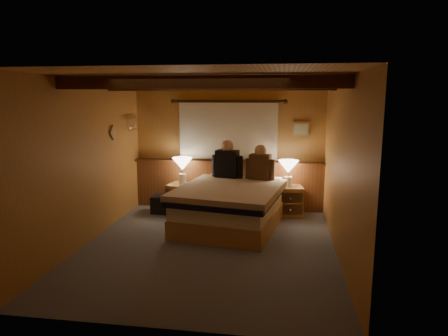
% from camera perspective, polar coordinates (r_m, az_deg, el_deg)
% --- Properties ---
extents(floor, '(4.20, 4.20, 0.00)m').
position_cam_1_polar(floor, '(5.89, -2.20, -11.15)').
color(floor, '#50545F').
rests_on(floor, ground).
extents(ceiling, '(4.20, 4.20, 0.00)m').
position_cam_1_polar(ceiling, '(5.49, -2.37, 12.88)').
color(ceiling, gold).
rests_on(ceiling, wall_back).
extents(wall_back, '(3.60, 0.00, 3.60)m').
position_cam_1_polar(wall_back, '(7.61, 0.65, 3.11)').
color(wall_back, '#B88042').
rests_on(wall_back, floor).
extents(wall_left, '(0.00, 4.20, 4.20)m').
position_cam_1_polar(wall_left, '(6.15, -18.99, 0.83)').
color(wall_left, '#B88042').
rests_on(wall_left, floor).
extents(wall_right, '(0.00, 4.20, 4.20)m').
position_cam_1_polar(wall_right, '(5.52, 16.39, -0.05)').
color(wall_right, '#B88042').
rests_on(wall_right, floor).
extents(wall_front, '(3.60, 0.00, 3.60)m').
position_cam_1_polar(wall_front, '(3.57, -8.56, -5.27)').
color(wall_front, '#B88042').
rests_on(wall_front, floor).
extents(wainscot, '(3.60, 0.23, 0.94)m').
position_cam_1_polar(wainscot, '(7.67, 0.57, -2.25)').
color(wainscot, brown).
rests_on(wainscot, wall_back).
extents(curtain_window, '(2.18, 0.09, 1.11)m').
position_cam_1_polar(curtain_window, '(7.51, 0.58, 5.47)').
color(curtain_window, '#402110').
rests_on(curtain_window, wall_back).
extents(ceiling_beams, '(3.60, 1.65, 0.16)m').
position_cam_1_polar(ceiling_beams, '(5.63, -2.08, 11.90)').
color(ceiling_beams, '#402110').
rests_on(ceiling_beams, ceiling).
extents(coat_rail, '(0.05, 0.55, 0.24)m').
position_cam_1_polar(coat_rail, '(7.50, -13.12, 6.32)').
color(coat_rail, white).
rests_on(coat_rail, wall_left).
extents(framed_print, '(0.30, 0.04, 0.25)m').
position_cam_1_polar(framed_print, '(7.49, 10.96, 5.50)').
color(framed_print, tan).
rests_on(framed_print, wall_back).
extents(bed, '(1.87, 2.26, 0.69)m').
position_cam_1_polar(bed, '(6.66, 1.03, -5.33)').
color(bed, tan).
rests_on(bed, floor).
extents(nightstand_left, '(0.56, 0.53, 0.53)m').
position_cam_1_polar(nightstand_left, '(7.53, -6.01, -4.27)').
color(nightstand_left, tan).
rests_on(nightstand_left, floor).
extents(nightstand_right, '(0.55, 0.51, 0.53)m').
position_cam_1_polar(nightstand_right, '(7.39, 9.17, -4.63)').
color(nightstand_right, tan).
rests_on(nightstand_right, floor).
extents(lamp_left, '(0.38, 0.38, 0.49)m').
position_cam_1_polar(lamp_left, '(7.44, -5.96, 0.36)').
color(lamp_left, white).
rests_on(lamp_left, nightstand_left).
extents(lamp_right, '(0.37, 0.37, 0.48)m').
position_cam_1_polar(lamp_right, '(7.24, 9.18, -0.04)').
color(lamp_right, white).
rests_on(lamp_right, nightstand_right).
extents(person_left, '(0.58, 0.30, 0.71)m').
position_cam_1_polar(person_left, '(7.21, 0.47, 0.86)').
color(person_left, black).
rests_on(person_left, bed).
extents(person_right, '(0.52, 0.29, 0.65)m').
position_cam_1_polar(person_right, '(7.07, 5.19, 0.41)').
color(person_right, '#472F1C').
rests_on(person_right, bed).
extents(duffel_bag, '(0.55, 0.35, 0.39)m').
position_cam_1_polar(duffel_bag, '(7.51, -8.16, -5.12)').
color(duffel_bag, black).
rests_on(duffel_bag, floor).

